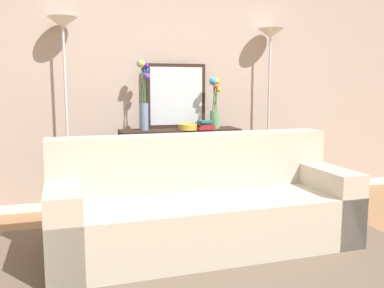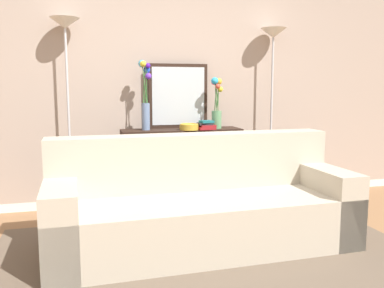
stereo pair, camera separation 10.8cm
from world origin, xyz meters
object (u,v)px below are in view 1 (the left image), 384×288
Objects in this scene: couch at (203,207)px; book_row_under_console at (150,204)px; console_table at (180,154)px; floor_lamp_left at (64,61)px; vase_short_flowers at (215,104)px; fruit_bowl at (188,127)px; floor_lamp_right at (270,66)px; vase_tall_flowers at (144,95)px; book_stack at (204,125)px; wall_mirror at (176,96)px.

couch is 6.30× the size of book_row_under_console.
floor_lamp_left is at bearing 177.45° from console_table.
vase_short_flowers is 2.75× the size of fruit_bowl.
vase_short_flowers is at bearing -2.21° from book_row_under_console.
fruit_bowl is at bearing -14.63° from book_row_under_console.
fruit_bowl reaches higher than couch.
floor_lamp_right is 1.18m from fruit_bowl.
vase_tall_flowers is 0.69m from book_stack.
couch is 1.51m from wall_mirror.
wall_mirror is 0.39m from fruit_bowl.
floor_lamp_left is at bearing 176.40° from book_row_under_console.
floor_lamp_right reaches higher than fruit_bowl.
vase_short_flowers reaches higher than book_stack.
floor_lamp_right is 9.88× the size of book_stack.
vase_short_flowers reaches higher than book_row_under_console.
console_table is 1.47m from floor_lamp_left.
vase_tall_flowers is at bearing 166.57° from fruit_bowl.
book_row_under_console is at bearing -157.17° from wall_mirror.
floor_lamp_left reaches higher than couch.
floor_lamp_left is 1.56m from vase_short_flowers.
wall_mirror is 0.40m from vase_tall_flowers.
couch is at bearing -78.40° from book_row_under_console.
book_stack reaches higher than book_row_under_console.
floor_lamp_left is 1.36m from fruit_bowl.
wall_mirror is at bearing 22.83° from book_row_under_console.
fruit_bowl is (0.06, -0.24, -0.31)m from wall_mirror.
floor_lamp_left is (-1.02, 1.15, 1.19)m from couch.
vase_short_flowers is (0.75, -0.03, -0.10)m from vase_tall_flowers.
floor_lamp_left reaches higher than book_stack.
console_table is at bearing -89.46° from wall_mirror.
book_stack is (0.34, 1.00, 0.56)m from couch.
book_stack is 0.51× the size of book_row_under_console.
vase_tall_flowers is at bearing -159.81° from wall_mirror.
wall_mirror is (-0.00, 0.14, 0.61)m from console_table.
floor_lamp_right is 0.79m from vase_short_flowers.
book_stack is (-0.14, -0.08, -0.21)m from vase_short_flowers.
fruit_bowl is (-0.32, -0.07, -0.22)m from vase_short_flowers.
fruit_bowl is at bearing -171.31° from floor_lamp_right.
floor_lamp_left reaches higher than vase_tall_flowers.
floor_lamp_right is at bearing 1.96° from vase_tall_flowers.
couch is at bearing -76.29° from vase_tall_flowers.
fruit_bowl is at bearing -76.76° from wall_mirror.
vase_short_flowers is 0.39m from fruit_bowl.
vase_tall_flowers is at bearing 103.71° from couch.
vase_short_flowers is at bearing -2.22° from vase_tall_flowers.
vase_tall_flowers is (-0.37, 0.00, 0.62)m from console_table.
wall_mirror is 1.27× the size of vase_short_flowers.
floor_lamp_right is at bearing 6.61° from vase_short_flowers.
vase_tall_flowers reaches higher than couch.
floor_lamp_right is 9.75× the size of fruit_bowl.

